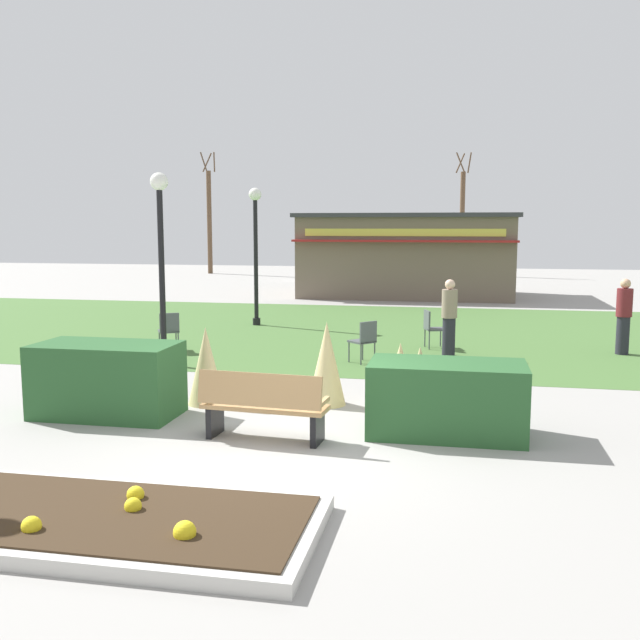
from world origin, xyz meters
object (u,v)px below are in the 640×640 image
lamppost_mid (161,244)px  tree_left_bg (209,220)px  person_strolling (449,317)px  food_kiosk (407,255)px  tree_right_bg (462,221)px  cafe_chair_west (431,326)px  cafe_chair_east (365,338)px  park_bench (263,406)px  trash_bin (505,406)px  cafe_chair_center (169,328)px  lamppost_far (256,239)px  person_standing (624,316)px  parked_car_west_slot (344,269)px

lamppost_mid → tree_left_bg: bearing=108.0°
person_strolling → food_kiosk: bearing=-58.0°
lamppost_mid → tree_right_bg: bearing=78.0°
cafe_chair_west → cafe_chair_east: 2.48m
park_bench → lamppost_mid: lamppost_mid is taller
trash_bin → lamppost_mid: bearing=150.8°
cafe_chair_center → tree_left_bg: size_ratio=0.13×
lamppost_mid → lamppost_far: size_ratio=1.00×
park_bench → person_standing: bearing=51.6°
cafe_chair_west → person_standing: size_ratio=0.53×
cafe_chair_center → person_strolling: 6.30m
cafe_chair_east → person_standing: 5.90m
food_kiosk → cafe_chair_west: 12.71m
cafe_chair_west → person_standing: (4.21, 0.02, 0.33)m
park_bench → lamppost_far: lamppost_far is taller
lamppost_mid → cafe_chair_center: lamppost_mid is taller
person_standing → park_bench: bearing=-94.1°
lamppost_far → trash_bin: (6.36, -9.69, -2.08)m
trash_bin → food_kiosk: size_ratio=0.09×
person_standing → parked_car_west_slot: person_standing is taller
cafe_chair_east → cafe_chair_center: 4.60m
lamppost_far → cafe_chair_center: 4.97m
trash_bin → tree_left_bg: tree_left_bg is taller
person_strolling → cafe_chair_center: bearing=29.6°
food_kiosk → parked_car_west_slot: food_kiosk is taller
lamppost_far → parked_car_west_slot: lamppost_far is taller
trash_bin → food_kiosk: bearing=98.1°
tree_left_bg → parked_car_west_slot: bearing=-26.4°
lamppost_mid → cafe_chair_east: 4.58m
tree_right_bg → lamppost_far: bearing=-104.6°
lamppost_far → trash_bin: lamppost_far is taller
cafe_chair_east → parked_car_west_slot: (-3.94, 21.45, 0.12)m
cafe_chair_west → tree_right_bg: tree_right_bg is taller
person_strolling → tree_right_bg: 26.14m
tree_right_bg → tree_left_bg: bearing=-174.4°
park_bench → cafe_chair_center: size_ratio=1.95×
lamppost_mid → person_standing: size_ratio=2.31×
food_kiosk → cafe_chair_west: food_kiosk is taller
person_strolling → person_standing: (3.79, 0.96, 0.00)m
lamppost_far → person_strolling: size_ratio=2.31×
person_standing → parked_car_west_slot: (-9.43, 19.31, -0.22)m
cafe_chair_west → cafe_chair_center: 6.05m
park_bench → parked_car_west_slot: 27.22m
lamppost_mid → person_standing: bearing=17.9°
lamppost_mid → cafe_chair_west: bearing=29.9°
person_strolling → cafe_chair_west: bearing=-42.3°
parked_car_west_slot → lamppost_mid: bearing=-90.3°
lamppost_far → trash_bin: bearing=-56.7°
tree_left_bg → person_strolling: bearing=-59.7°
food_kiosk → person_strolling: bearing=-82.0°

